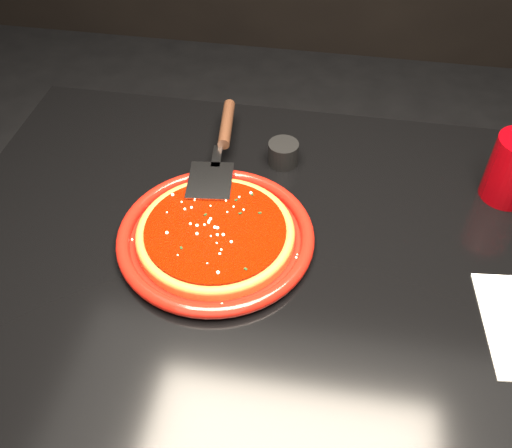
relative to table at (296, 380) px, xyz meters
The scene contains 9 objects.
table is the anchor object (origin of this frame).
plate 0.42m from the table, behind, with size 0.32×0.32×0.02m, color maroon.
pizza_crust 0.42m from the table, behind, with size 0.25×0.25×0.01m, color #95481D.
pizza_crust_rim 0.42m from the table, behind, with size 0.25×0.25×0.02m, color #95481D.
pizza_sauce 0.43m from the table, behind, with size 0.22×0.22×0.01m, color #730E00.
parmesan_dusting 0.43m from the table, behind, with size 0.22×0.22×0.01m, color #FCF2C7, non-canonical shape.
basil_flecks 0.43m from the table, behind, with size 0.20×0.20×0.00m, color black, non-canonical shape.
pizza_server 0.50m from the table, 132.29° to the left, with size 0.09×0.32×0.02m, color #B1B4B8, non-canonical shape.
ramekin 0.46m from the table, 107.37° to the left, with size 0.06×0.06×0.04m, color black.
Camera 1 is at (0.02, -0.58, 1.43)m, focal length 40.00 mm.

